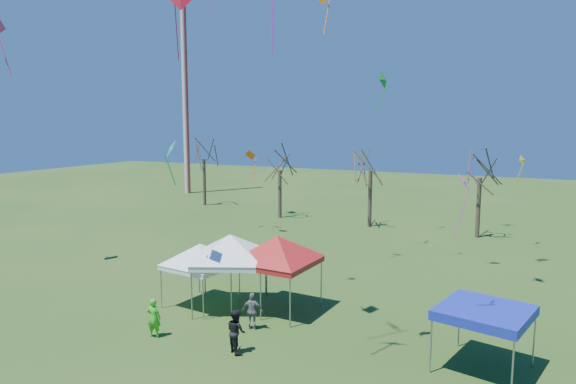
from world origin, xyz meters
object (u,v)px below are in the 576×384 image
object	(u,v)px
person_dark	(236,331)
person_grey	(253,311)
tent_white_mid	(230,239)
tent_red	(277,241)
tent_white_west	(200,248)
radio_mast	(185,88)
tree_2	(371,150)
tree_3	(481,156)
tent_blue	(485,313)
person_green	(154,318)
tree_1	(280,153)
tree_0	(203,142)

from	to	relation	value
person_dark	person_grey	size ratio (longest dim) A/B	1.06
tent_white_mid	tent_red	xyz separation A→B (m)	(2.07, 0.68, 0.00)
tent_white_west	radio_mast	bearing A→B (deg)	127.91
tree_2	tent_red	world-z (taller)	tree_2
tree_3	tent_blue	size ratio (longest dim) A/B	2.33
tree_3	person_grey	world-z (taller)	tree_3
tent_white_west	person_green	size ratio (longest dim) A/B	2.42
tree_1	person_green	bearing A→B (deg)	-74.18
radio_mast	person_grey	distance (m)	43.89
tree_3	tree_0	bearing A→B (deg)	172.92
tent_white_mid	tree_3	bearing A→B (deg)	67.04
tree_0	person_dark	xyz separation A→B (m)	(20.90, -27.65, -5.66)
tent_white_mid	person_dark	world-z (taller)	tent_white_mid
tree_1	tent_white_west	xyz separation A→B (m)	(6.72, -21.40, -3.03)
person_green	person_dark	xyz separation A→B (m)	(3.68, 0.26, 0.03)
tree_2	tree_3	bearing A→B (deg)	-2.27
tree_2	person_dark	bearing A→B (deg)	-84.40
tree_0	person_dark	world-z (taller)	tree_0
tree_3	person_dark	world-z (taller)	tree_3
tree_1	person_grey	distance (m)	25.48
tree_3	person_grey	bearing A→B (deg)	-106.38
tree_3	person_green	distance (m)	26.93
tree_1	tent_white_west	distance (m)	22.64
tent_white_west	tent_white_mid	world-z (taller)	tent_white_mid
tent_blue	person_green	size ratio (longest dim) A/B	2.14
tree_3	person_dark	bearing A→B (deg)	-103.82
tree_3	tent_white_west	world-z (taller)	tree_3
radio_mast	tree_1	size ratio (longest dim) A/B	3.31
person_green	tree_3	bearing A→B (deg)	-123.25
tree_1	tree_2	xyz separation A→B (m)	(8.40, -0.27, 0.50)
tree_1	person_green	distance (m)	26.64
tent_white_mid	tent_red	distance (m)	2.17
tree_0	tent_red	world-z (taller)	tree_0
tent_white_mid	person_dark	bearing A→B (deg)	-55.38
tent_white_mid	person_green	world-z (taller)	tent_white_mid
radio_mast	tree_1	xyz separation A→B (m)	(17.23, -9.35, -6.71)
tree_2	person_dark	world-z (taller)	tree_2
radio_mast	tree_0	bearing A→B (deg)	-42.77
tree_0	tree_1	xyz separation A→B (m)	(10.08, -2.73, -0.70)
tent_white_mid	tent_red	bearing A→B (deg)	18.15
radio_mast	person_dark	world-z (taller)	radio_mast
tree_1	tent_red	bearing A→B (deg)	-63.39
radio_mast	tree_0	world-z (taller)	radio_mast
tent_white_west	person_grey	size ratio (longest dim) A/B	2.48
tree_3	person_green	bearing A→B (deg)	-111.47
tree_3	tent_red	distance (m)	21.03
tree_1	tree_3	xyz separation A→B (m)	(16.80, -0.60, 0.29)
tent_red	person_green	world-z (taller)	tent_red
tent_white_mid	tent_blue	size ratio (longest dim) A/B	1.25
radio_mast	tent_blue	distance (m)	49.42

